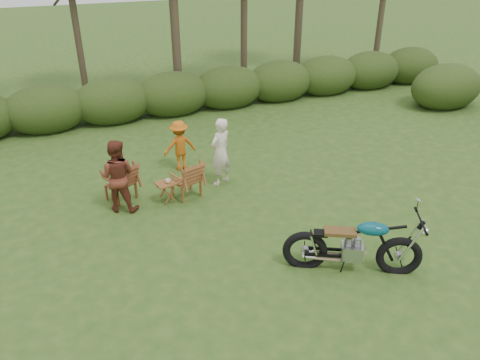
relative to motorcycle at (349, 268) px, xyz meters
name	(u,v)px	position (x,y,z in m)	size (l,w,h in m)	color
ground	(307,263)	(-0.64, 0.43, 0.00)	(80.00, 80.00, 0.00)	#284717
motorcycle	(349,268)	(0.00, 0.00, 0.00)	(2.31, 0.88, 1.32)	#0B7D91
lawn_chair_right	(187,196)	(-1.92, 3.71, 0.00)	(0.63, 0.63, 0.92)	brown
lawn_chair_left	(122,199)	(-3.34, 4.14, 0.00)	(0.64, 0.64, 0.92)	brown
side_table	(167,192)	(-2.40, 3.62, 0.24)	(0.47, 0.40, 0.49)	brown
cup	(168,181)	(-2.37, 3.60, 0.53)	(0.12, 0.12, 0.09)	beige
adult_a	(221,183)	(-0.97, 4.00, 0.00)	(0.61, 0.40, 1.66)	beige
adult_b	(122,209)	(-3.42, 3.71, 0.00)	(0.79, 0.62, 1.63)	maroon
child	(181,169)	(-1.64, 5.14, 0.00)	(0.84, 0.48, 1.30)	#BA5911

